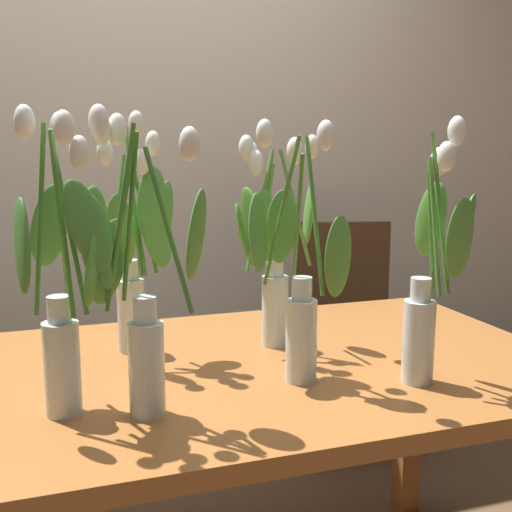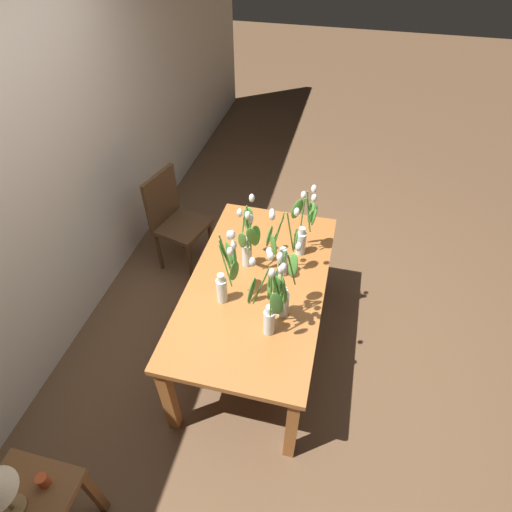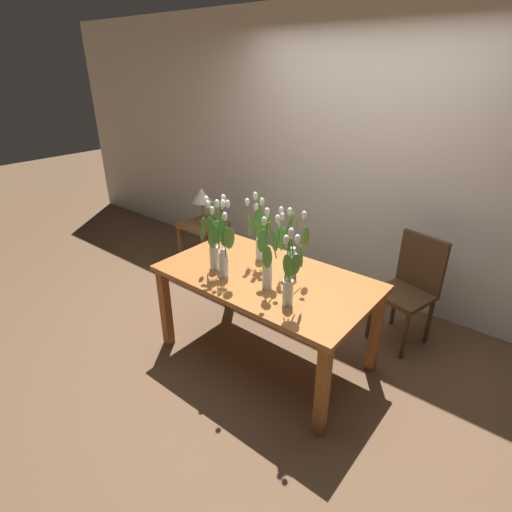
% 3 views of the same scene
% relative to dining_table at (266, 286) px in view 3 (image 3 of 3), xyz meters
% --- Properties ---
extents(ground_plane, '(18.00, 18.00, 0.00)m').
position_rel_dining_table_xyz_m(ground_plane, '(0.00, 0.00, -0.65)').
color(ground_plane, brown).
extents(room_wall_rear, '(9.00, 0.10, 2.70)m').
position_rel_dining_table_xyz_m(room_wall_rear, '(0.00, 1.49, 0.70)').
color(room_wall_rear, silver).
rests_on(room_wall_rear, ground).
extents(dining_table, '(1.60, 0.90, 0.74)m').
position_rel_dining_table_xyz_m(dining_table, '(0.00, 0.00, 0.00)').
color(dining_table, '#A3602D').
rests_on(dining_table, ground).
extents(tulip_vase_0, '(0.20, 0.21, 0.56)m').
position_rel_dining_table_xyz_m(tulip_vase_0, '(0.11, -0.13, 0.30)').
color(tulip_vase_0, silver).
rests_on(tulip_vase_0, dining_table).
extents(tulip_vase_1, '(0.15, 0.20, 0.56)m').
position_rel_dining_table_xyz_m(tulip_vase_1, '(0.37, -0.24, 0.30)').
color(tulip_vase_1, silver).
rests_on(tulip_vase_1, dining_table).
extents(tulip_vase_2, '(0.24, 0.17, 0.53)m').
position_rel_dining_table_xyz_m(tulip_vase_2, '(0.14, 0.10, 0.32)').
color(tulip_vase_2, silver).
rests_on(tulip_vase_2, dining_table).
extents(tulip_vase_3, '(0.19, 0.23, 0.57)m').
position_rel_dining_table_xyz_m(tulip_vase_3, '(-0.37, -0.17, 0.33)').
color(tulip_vase_3, silver).
rests_on(tulip_vase_3, dining_table).
extents(tulip_vase_4, '(0.20, 0.17, 0.58)m').
position_rel_dining_table_xyz_m(tulip_vase_4, '(-0.19, 0.14, 0.33)').
color(tulip_vase_4, silver).
rests_on(tulip_vase_4, dining_table).
extents(tulip_vase_5, '(0.25, 0.18, 0.58)m').
position_rel_dining_table_xyz_m(tulip_vase_5, '(-0.24, -0.20, 0.32)').
color(tulip_vase_5, silver).
rests_on(tulip_vase_5, dining_table).
extents(dining_chair, '(0.49, 0.49, 0.93)m').
position_rel_dining_table_xyz_m(dining_chair, '(0.78, 0.94, -0.12)').
color(dining_chair, '#4C331E').
rests_on(dining_chair, ground).
extents(side_table, '(0.44, 0.44, 0.55)m').
position_rel_dining_table_xyz_m(side_table, '(-1.50, 0.80, -0.22)').
color(side_table, brown).
rests_on(side_table, ground).
extents(table_lamp, '(0.22, 0.22, 0.40)m').
position_rel_dining_table_xyz_m(table_lamp, '(-1.53, 0.82, 0.21)').
color(table_lamp, olive).
rests_on(table_lamp, side_table).
extents(pillar_candle, '(0.06, 0.06, 0.07)m').
position_rel_dining_table_xyz_m(pillar_candle, '(-1.39, 0.74, -0.06)').
color(pillar_candle, '#CC4C23').
rests_on(pillar_candle, side_table).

